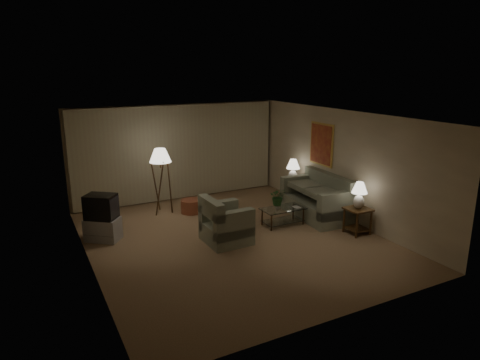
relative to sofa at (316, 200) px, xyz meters
name	(u,v)px	position (x,y,z in m)	size (l,w,h in m)	color
ground	(233,239)	(-2.50, -0.33, -0.43)	(7.00, 7.00, 0.00)	#A27C59
room_shell	(205,150)	(-2.48, 1.18, 1.32)	(6.04, 7.02, 2.72)	beige
sofa	(316,200)	(0.00, 0.00, 0.00)	(2.07, 1.22, 0.87)	gray
armchair	(226,224)	(-2.69, -0.40, -0.03)	(0.98, 0.94, 0.80)	gray
side_table_near	(358,216)	(0.15, -1.35, -0.02)	(0.52, 0.52, 0.60)	#39230F
side_table_far	(292,189)	(0.15, 1.25, -0.04)	(0.46, 0.39, 0.60)	#39230F
table_lamp_near	(359,193)	(0.15, -1.35, 0.53)	(0.36, 0.36, 0.61)	silver
table_lamp_far	(293,169)	(0.15, 1.25, 0.54)	(0.37, 0.37, 0.64)	silver
coffee_table	(283,214)	(-1.04, -0.10, -0.16)	(1.04, 0.57, 0.41)	silver
tv_cabinet	(103,229)	(-5.05, 0.93, -0.18)	(0.84, 0.79, 0.50)	#A1A0A3
crt_tv	(101,207)	(-5.05, 0.93, 0.34)	(0.77, 0.74, 0.54)	black
floor_lamp	(161,180)	(-3.34, 2.08, 0.46)	(0.55, 0.55, 1.70)	#39230F
ottoman	(191,206)	(-2.67, 1.75, -0.26)	(0.53, 0.53, 0.35)	#9C5235
vase	(278,206)	(-1.19, -0.10, 0.05)	(0.13, 0.13, 0.14)	white
flowers	(278,195)	(-1.19, -0.10, 0.34)	(0.39, 0.33, 0.43)	#2F682E
book	(294,208)	(-0.79, -0.20, -0.01)	(0.15, 0.20, 0.02)	olive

